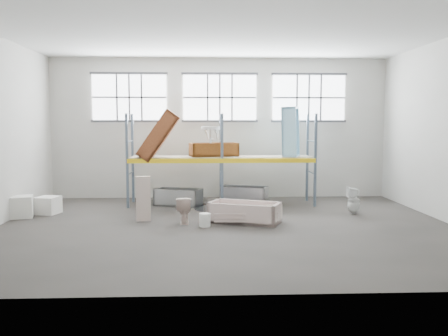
{
  "coord_description": "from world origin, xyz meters",
  "views": [
    {
      "loc": [
        -0.6,
        -12.33,
        2.71
      ],
      "look_at": [
        0.0,
        1.5,
        1.4
      ],
      "focal_mm": 38.56,
      "sensor_mm": 36.0,
      "label": 1
    }
  ],
  "objects": [
    {
      "name": "steel_tub_left",
      "position": [
        -1.42,
        3.34,
        0.27
      ],
      "size": [
        1.64,
        1.17,
        0.55
      ],
      "primitive_type": null,
      "rotation": [
        0.0,
        0.0,
        -0.35
      ],
      "color": "#B9BDC0",
      "rests_on": "floor"
    },
    {
      "name": "window_right",
      "position": [
        3.2,
        4.94,
        3.6
      ],
      "size": [
        2.6,
        0.04,
        1.6
      ],
      "primitive_type": "cube",
      "color": "white",
      "rests_on": "wall_back"
    },
    {
      "name": "steel_tub_right",
      "position": [
        0.79,
        3.73,
        0.28
      ],
      "size": [
        1.67,
        1.14,
        0.56
      ],
      "primitive_type": null,
      "rotation": [
        0.0,
        0.0,
        -0.3
      ],
      "color": "#AFB2B8",
      "rests_on": "floor"
    },
    {
      "name": "rack_upright_ma",
      "position": [
        0.0,
        2.9,
        1.5
      ],
      "size": [
        0.08,
        0.08,
        3.0
      ],
      "primitive_type": "cube",
      "color": "slate",
      "rests_on": "floor"
    },
    {
      "name": "rack_beam_back",
      "position": [
        0.0,
        4.1,
        1.5
      ],
      "size": [
        6.0,
        0.1,
        0.14
      ],
      "primitive_type": "cube",
      "color": "yellow",
      "rests_on": "floor"
    },
    {
      "name": "wall_back",
      "position": [
        0.0,
        5.05,
        2.5
      ],
      "size": [
        12.0,
        0.1,
        5.0
      ],
      "primitive_type": "cube",
      "color": "#ACAAA0",
      "rests_on": "ground"
    },
    {
      "name": "rack_upright_la",
      "position": [
        -3.0,
        2.9,
        1.5
      ],
      "size": [
        0.08,
        0.08,
        3.0
      ],
      "primitive_type": "cube",
      "color": "slate",
      "rests_on": "floor"
    },
    {
      "name": "window_left",
      "position": [
        -3.2,
        4.94,
        3.6
      ],
      "size": [
        2.6,
        0.04,
        1.6
      ],
      "primitive_type": "cube",
      "color": "white",
      "rests_on": "wall_back"
    },
    {
      "name": "sink_on_shelf",
      "position": [
        -0.36,
        3.21,
        2.09
      ],
      "size": [
        0.73,
        0.64,
        0.54
      ],
      "primitive_type": "imported",
      "rotation": [
        0.0,
        0.0,
        -0.33
      ],
      "color": "silver",
      "rests_on": "rust_tub_flat"
    },
    {
      "name": "shelf_deck",
      "position": [
        0.0,
        3.5,
        1.58
      ],
      "size": [
        5.9,
        1.1,
        0.03
      ],
      "primitive_type": "cube",
      "color": "gray",
      "rests_on": "floor"
    },
    {
      "name": "window_mid",
      "position": [
        0.0,
        4.94,
        3.6
      ],
      "size": [
        2.6,
        0.04,
        1.6
      ],
      "primitive_type": "cube",
      "color": "white",
      "rests_on": "wall_back"
    },
    {
      "name": "carton_far",
      "position": [
        -5.24,
        2.04,
        0.26
      ],
      "size": [
        0.75,
        0.75,
        0.51
      ],
      "primitive_type": "cube",
      "rotation": [
        0.0,
        0.0,
        -0.25
      ],
      "color": "silver",
      "rests_on": "floor"
    },
    {
      "name": "ceiling",
      "position": [
        0.0,
        0.0,
        5.05
      ],
      "size": [
        12.0,
        10.0,
        0.1
      ],
      "primitive_type": "cube",
      "color": "silver",
      "rests_on": "ground"
    },
    {
      "name": "cistern_spare",
      "position": [
        1.35,
        0.64,
        0.28
      ],
      "size": [
        0.44,
        0.33,
        0.38
      ],
      "primitive_type": "cube",
      "rotation": [
        0.0,
        0.0,
        -0.38
      ],
      "color": "beige",
      "rests_on": "bathtub_beige"
    },
    {
      "name": "bathtub_beige",
      "position": [
        0.52,
        0.54,
        0.28
      ],
      "size": [
        2.06,
        1.5,
        0.55
      ],
      "primitive_type": null,
      "rotation": [
        0.0,
        0.0,
        -0.37
      ],
      "color": "beige",
      "rests_on": "floor"
    },
    {
      "name": "rack_upright_rb",
      "position": [
        3.0,
        4.1,
        1.5
      ],
      "size": [
        0.08,
        0.08,
        3.0
      ],
      "primitive_type": "cube",
      "color": "slate",
      "rests_on": "floor"
    },
    {
      "name": "blue_tub_upright",
      "position": [
        2.3,
        3.49,
        2.4
      ],
      "size": [
        0.75,
        0.9,
        1.66
      ],
      "primitive_type": null,
      "rotation": [
        0.0,
        1.54,
        -0.34
      ],
      "color": "#92CDEB",
      "rests_on": "shelf_deck"
    },
    {
      "name": "rack_upright_mb",
      "position": [
        0.0,
        4.1,
        1.5
      ],
      "size": [
        0.08,
        0.08,
        3.0
      ],
      "primitive_type": "cube",
      "color": "slate",
      "rests_on": "floor"
    },
    {
      "name": "cistern_tall",
      "position": [
        -2.26,
        0.9,
        0.62
      ],
      "size": [
        0.43,
        0.3,
        1.23
      ],
      "primitive_type": "cube",
      "rotation": [
        0.0,
        0.0,
        0.12
      ],
      "color": "beige",
      "rests_on": "floor"
    },
    {
      "name": "floor",
      "position": [
        0.0,
        0.0,
        -0.05
      ],
      "size": [
        12.0,
        10.0,
        0.1
      ],
      "primitive_type": "cube",
      "color": "#443E39",
      "rests_on": "ground"
    },
    {
      "name": "rust_tub_tilted",
      "position": [
        -2.04,
        3.25,
        2.29
      ],
      "size": [
        1.4,
        0.82,
        1.71
      ],
      "primitive_type": null,
      "rotation": [
        0.0,
        -0.96,
        0.0
      ],
      "color": "brown",
      "rests_on": "shelf_deck"
    },
    {
      "name": "wet_patch",
      "position": [
        0.0,
        2.7,
        0.0
      ],
      "size": [
        1.8,
        1.8,
        0.0
      ],
      "primitive_type": "cylinder",
      "color": "black",
      "rests_on": "floor"
    },
    {
      "name": "wall_front",
      "position": [
        0.0,
        -5.05,
        2.5
      ],
      "size": [
        12.0,
        0.1,
        5.0
      ],
      "primitive_type": "cube",
      "color": "#AEABA0",
      "rests_on": "ground"
    },
    {
      "name": "rack_upright_ra",
      "position": [
        3.0,
        2.9,
        1.5
      ],
      "size": [
        0.08,
        0.08,
        3.0
      ],
      "primitive_type": "cube",
      "color": "slate",
      "rests_on": "floor"
    },
    {
      "name": "rack_upright_lb",
      "position": [
        -3.0,
        4.1,
        1.5
      ],
      "size": [
        0.08,
        0.08,
        3.0
      ],
      "primitive_type": "cube",
      "color": "slate",
      "rests_on": "floor"
    },
    {
      "name": "bucket",
      "position": [
        -0.57,
        0.05,
        0.17
      ],
      "size": [
        0.38,
        0.38,
        0.35
      ],
      "primitive_type": "cylinder",
      "rotation": [
        0.0,
        0.0,
        -0.33
      ],
      "color": "white",
      "rests_on": "floor"
    },
    {
      "name": "carton_near",
      "position": [
        -5.86,
        1.48,
        0.31
      ],
      "size": [
        0.86,
        0.78,
        0.62
      ],
      "primitive_type": "cube",
      "rotation": [
        0.0,
        0.0,
        0.26
      ],
      "color": "white",
      "rests_on": "floor"
    },
    {
      "name": "sink_in_tub",
      "position": [
        0.61,
        0.52,
        0.16
      ],
      "size": [
        0.43,
        0.43,
        0.13
      ],
      "primitive_type": "imported",
      "rotation": [
        0.0,
        0.0,
        0.12
      ],
      "color": "beige",
      "rests_on": "bathtub_beige"
    },
    {
      "name": "rack_beam_front",
      "position": [
        0.0,
        2.9,
        1.5
      ],
      "size": [
        6.0,
        0.1,
        0.14
      ],
      "primitive_type": "cube",
      "color": "yellow",
      "rests_on": "floor"
    },
    {
      "name": "rust_tub_flat",
      "position": [
        -0.25,
        3.6,
        1.82
      ],
      "size": [
        1.68,
        1.06,
        0.44
      ],
      "primitive_type": null,
      "rotation": [
        0.0,
        0.0,
        0.23
      ],
      "color": "brown",
      "rests_on": "shelf_deck"
    },
    {
      "name": "toilet_beige",
      "position": [
        -1.12,
        0.52,
        0.36
      ],
      "size": [
        0.4,
        0.71,
        0.72
      ],
      "primitive_type": "imported",
      "rotation": [
        0.0,
        0.0,
        3.14
      ],
      "color": "beige",
      "rests_on": "floor"
    },
    {
      "name": "toilet_white",
      "position": [
        3.87,
        1.64,
        0.4
      ],
      "size": [
        0.38,
        0.37,
        0.81
      ],
      "primitive_type": "imported",
      "rotation": [
        0.0,
        0.0,
        -1.54
      ],
      "color": "white",
      "rests_on": "floor"
    }
  ]
}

